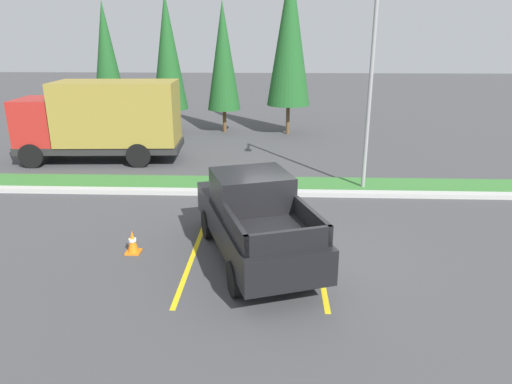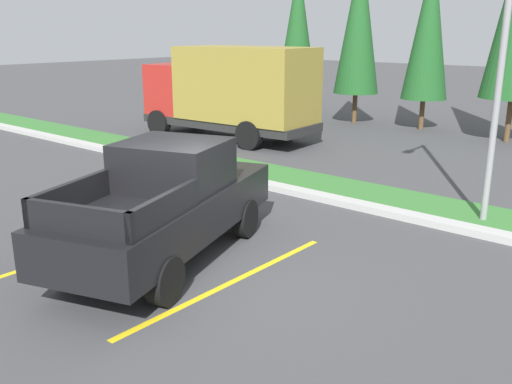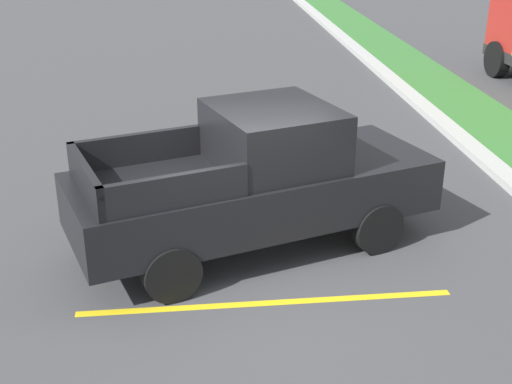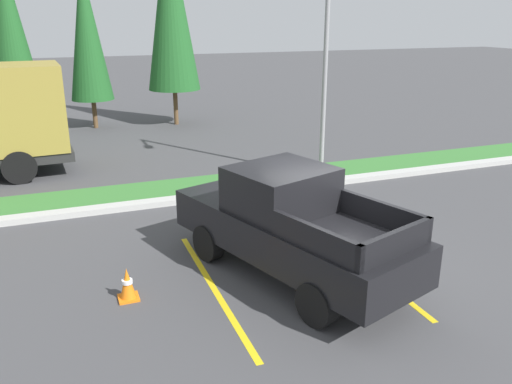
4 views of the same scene
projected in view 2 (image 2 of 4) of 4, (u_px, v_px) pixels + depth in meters
ground_plane at (199, 276)px, 9.44m from camera, size 120.00×120.00×0.00m
parking_line_near at (117, 238)px, 11.13m from camera, size 0.12×4.80×0.01m
parking_line_far at (232, 282)px, 9.20m from camera, size 0.12×4.80×0.01m
curb_strip at (353, 204)px, 13.09m from camera, size 56.00×0.40×0.15m
grass_median at (376, 196)px, 13.91m from camera, size 56.00×1.80×0.06m
pickup_truck_main at (168, 203)px, 9.92m from camera, size 3.46×5.55×2.10m
cargo_truck_distant at (231, 90)px, 20.68m from camera, size 6.92×2.82×3.40m
street_light at (505, 15)px, 10.82m from camera, size 0.24×1.49×7.40m
cypress_tree_leftmost at (298, 26)px, 26.19m from camera, size 1.82×1.82×7.02m
cypress_tree_left_inner at (359, 21)px, 23.63m from camera, size 1.92×1.92×7.39m
cypress_tree_center at (429, 26)px, 22.16m from camera, size 1.82×1.82×7.02m
traffic_cone at (79, 208)px, 12.12m from camera, size 0.36×0.36×0.60m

